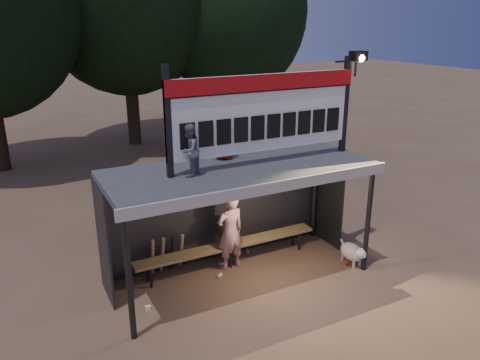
{
  "coord_description": "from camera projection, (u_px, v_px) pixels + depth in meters",
  "views": [
    {
      "loc": [
        -3.77,
        -7.32,
        4.9
      ],
      "look_at": [
        0.2,
        0.4,
        1.9
      ],
      "focal_mm": 35.0,
      "sensor_mm": 36.0,
      "label": 1
    }
  ],
  "objects": [
    {
      "name": "ground",
      "position": [
        240.0,
        277.0,
        9.38
      ],
      "size": [
        80.0,
        80.0,
        0.0
      ],
      "primitive_type": "plane",
      "color": "brown",
      "rests_on": "ground"
    },
    {
      "name": "player",
      "position": [
        230.0,
        232.0,
        9.47
      ],
      "size": [
        0.63,
        0.44,
        1.62
      ],
      "primitive_type": "imported",
      "rotation": [
        0.0,
        0.0,
        3.24
      ],
      "color": "silver",
      "rests_on": "ground"
    },
    {
      "name": "child_a",
      "position": [
        189.0,
        150.0,
        7.96
      ],
      "size": [
        0.56,
        0.56,
        0.91
      ],
      "primitive_type": "imported",
      "rotation": [
        0.0,
        0.0,
        3.92
      ],
      "color": "slate",
      "rests_on": "dugout_shelter"
    },
    {
      "name": "child_b",
      "position": [
        224.0,
        135.0,
        8.93
      ],
      "size": [
        0.56,
        0.48,
        0.96
      ],
      "primitive_type": "imported",
      "rotation": [
        0.0,
        0.0,
        2.7
      ],
      "color": "maroon",
      "rests_on": "dugout_shelter"
    },
    {
      "name": "dugout_shelter",
      "position": [
        234.0,
        187.0,
        8.98
      ],
      "size": [
        5.1,
        2.08,
        2.32
      ],
      "color": "#3E3E41",
      "rests_on": "ground"
    },
    {
      "name": "scoreboard_assembly",
      "position": [
        268.0,
        110.0,
        8.52
      ],
      "size": [
        4.1,
        0.27,
        1.99
      ],
      "color": "black",
      "rests_on": "dugout_shelter"
    },
    {
      "name": "bench",
      "position": [
        228.0,
        246.0,
        9.7
      ],
      "size": [
        4.0,
        0.35,
        0.48
      ],
      "color": "olive",
      "rests_on": "ground"
    },
    {
      "name": "tree_right",
      "position": [
        231.0,
        11.0,
        18.67
      ],
      "size": [
        6.08,
        6.08,
        8.72
      ],
      "color": "#312015",
      "rests_on": "ground"
    },
    {
      "name": "dog",
      "position": [
        353.0,
        252.0,
        9.77
      ],
      "size": [
        0.36,
        0.81,
        0.49
      ],
      "color": "white",
      "rests_on": "ground"
    },
    {
      "name": "bats",
      "position": [
        167.0,
        254.0,
        9.39
      ],
      "size": [
        0.69,
        0.35,
        0.84
      ],
      "color": "#976B46",
      "rests_on": "ground"
    },
    {
      "name": "litter",
      "position": [
        237.0,
        270.0,
        9.53
      ],
      "size": [
        4.26,
        1.56,
        0.08
      ],
      "color": "#A12C1B",
      "rests_on": "ground"
    }
  ]
}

